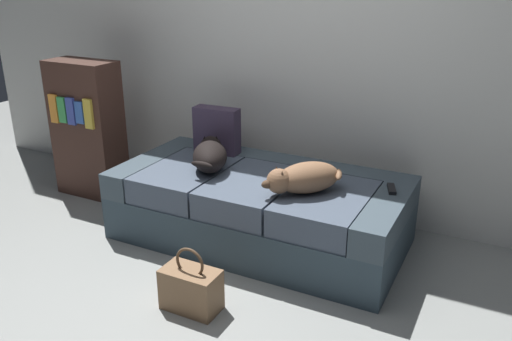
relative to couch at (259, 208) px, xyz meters
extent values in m
plane|color=gray|center=(0.00, -1.08, -0.24)|extent=(10.00, 10.00, 0.00)
cube|color=silver|center=(0.00, 0.69, 1.16)|extent=(6.40, 0.10, 2.80)
cube|color=#32434E|center=(0.00, 0.00, -0.09)|extent=(1.94, 0.95, 0.30)
cube|color=#414F5A|center=(-0.87, 0.00, 0.15)|extent=(0.20, 0.95, 0.18)
cube|color=#414F5A|center=(0.87, 0.00, 0.15)|extent=(0.20, 0.95, 0.18)
cube|color=#414F5A|center=(0.00, 0.38, 0.15)|extent=(1.54, 0.20, 0.18)
cube|color=#475364|center=(-0.51, -0.10, 0.15)|extent=(0.50, 0.74, 0.18)
cube|color=#475364|center=(0.00, -0.10, 0.15)|extent=(0.50, 0.74, 0.18)
cube|color=#475364|center=(0.51, -0.10, 0.15)|extent=(0.50, 0.74, 0.18)
ellipsoid|color=black|center=(-0.35, -0.06, 0.33)|extent=(0.41, 0.47, 0.19)
sphere|color=black|center=(-0.45, 0.11, 0.34)|extent=(0.15, 0.15, 0.15)
ellipsoid|color=black|center=(-0.48, 0.17, 0.33)|extent=(0.09, 0.11, 0.05)
cone|color=black|center=(-0.48, 0.09, 0.40)|extent=(0.04, 0.04, 0.04)
cone|color=black|center=(-0.41, 0.13, 0.40)|extent=(0.04, 0.04, 0.04)
ellipsoid|color=black|center=(-0.30, -0.24, 0.34)|extent=(0.16, 0.04, 0.04)
ellipsoid|color=#8B6143|center=(0.39, -0.11, 0.33)|extent=(0.44, 0.46, 0.19)
sphere|color=#8B6143|center=(0.26, -0.26, 0.34)|extent=(0.15, 0.15, 0.15)
ellipsoid|color=brown|center=(0.21, -0.31, 0.33)|extent=(0.10, 0.10, 0.05)
cone|color=brown|center=(0.29, -0.28, 0.40)|extent=(0.04, 0.04, 0.04)
cone|color=brown|center=(0.23, -0.23, 0.40)|extent=(0.04, 0.04, 0.04)
ellipsoid|color=#8B6143|center=(0.55, 0.00, 0.34)|extent=(0.09, 0.17, 0.04)
cube|color=black|center=(0.85, 0.14, 0.25)|extent=(0.09, 0.16, 0.02)
cube|color=#3C3046|center=(-0.49, 0.28, 0.41)|extent=(0.35, 0.14, 0.34)
cube|color=#846142|center=(0.03, -0.89, -0.12)|extent=(0.32, 0.18, 0.24)
torus|color=brown|center=(0.03, -0.89, 0.05)|extent=(0.18, 0.02, 0.18)
cube|color=#432921|center=(-1.60, 0.10, 0.31)|extent=(0.56, 0.28, 1.10)
cube|color=orange|center=(-1.78, -0.05, 0.50)|extent=(0.08, 0.02, 0.23)
cube|color=green|center=(-1.69, -0.05, 0.50)|extent=(0.08, 0.02, 0.20)
cube|color=#3C4CAA|center=(-1.60, -0.05, 0.50)|extent=(0.08, 0.02, 0.21)
cube|color=#3561BA|center=(-1.51, -0.05, 0.50)|extent=(0.08, 0.02, 0.17)
cube|color=gold|center=(-1.42, -0.05, 0.50)|extent=(0.08, 0.02, 0.23)
camera|label=1|loc=(1.47, -2.94, 1.54)|focal=37.22mm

